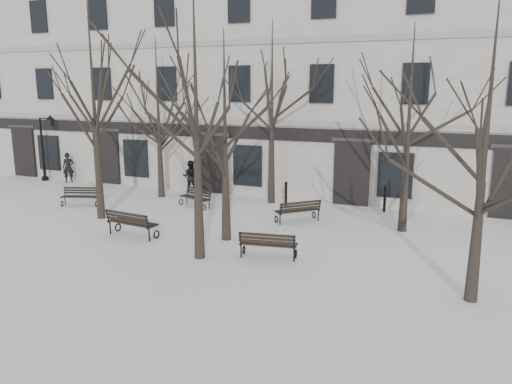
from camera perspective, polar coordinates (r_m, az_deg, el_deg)
The scene contains 19 objects.
ground at distance 17.03m, azimuth -6.50°, elevation -6.26°, with size 100.00×100.00×0.00m, color white.
building at distance 28.21m, azimuth 6.16°, elevation 12.42°, with size 40.40×10.20×11.40m.
tree_0 at distance 20.78m, azimuth -18.19°, elevation 11.80°, with size 6.09×6.09×8.70m.
tree_1 at distance 16.96m, azimuth -3.60°, elevation 9.13°, with size 5.01×5.01×7.15m.
tree_2 at distance 15.10m, azimuth -6.92°, elevation 11.66°, with size 5.88×5.88×8.40m.
tree_3 at distance 13.02m, azimuth 24.98°, elevation 7.61°, with size 5.13×5.13×7.33m.
tree_4 at distance 24.21m, azimuth -11.18°, elevation 10.48°, with size 5.31×5.31×7.58m.
tree_5 at distance 22.52m, azimuth 1.85°, elevation 11.50°, with size 5.71×5.71×8.15m.
tree_6 at distance 18.78m, azimuth 17.18°, elevation 9.50°, with size 5.22×5.22×7.46m.
bench_0 at distance 23.87m, azimuth -19.42°, elevation -0.41°, with size 1.72×1.11×0.83m.
bench_1 at distance 18.44m, azimuth -14.08°, elevation -3.40°, with size 2.00×0.92×0.98m.
bench_2 at distance 15.69m, azimuth 1.39°, elevation -5.93°, with size 1.86×0.92×0.90m.
bench_3 at distance 22.46m, azimuth -6.90°, elevation -0.56°, with size 1.71×1.11×0.82m.
bench_4 at distance 19.86m, azimuth 4.85°, elevation -2.07°, with size 1.70×1.70×0.90m.
lamp_post at distance 30.50m, azimuth -22.92°, elevation 5.16°, with size 1.16×0.43×3.70m.
bollard_a at distance 22.44m, azimuth 3.44°, elevation -0.10°, with size 0.14×0.14×1.12m.
bollard_b at distance 22.07m, azimuth 14.51°, elevation -0.68°, with size 0.14×0.14×1.13m.
pedestrian_a at distance 29.86m, azimuth -20.54°, elevation 1.05°, with size 0.61×0.40×1.66m, color black.
pedestrian_b at distance 25.56m, azimuth -7.46°, elevation -0.04°, with size 0.80×0.62×1.64m, color black.
Camera 1 is at (7.81, -14.15, 5.37)m, focal length 35.00 mm.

